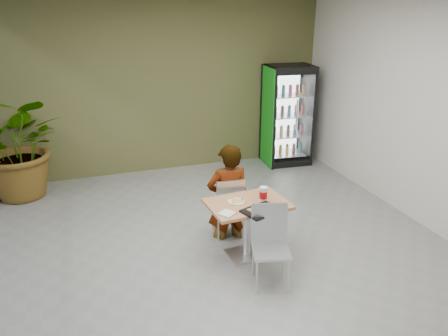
{
  "coord_description": "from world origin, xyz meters",
  "views": [
    {
      "loc": [
        -1.57,
        -4.42,
        3.05
      ],
      "look_at": [
        0.16,
        0.67,
        1.0
      ],
      "focal_mm": 35.0,
      "sensor_mm": 36.0,
      "label": 1
    }
  ],
  "objects": [
    {
      "name": "napkin_stack",
      "position": [
        -0.08,
        -0.15,
        0.76
      ],
      "size": [
        0.22,
        0.22,
        0.02
      ],
      "primitive_type": "cube",
      "rotation": [
        0.0,
        0.0,
        0.6
      ],
      "color": "silver",
      "rests_on": "dining_table"
    },
    {
      "name": "ground",
      "position": [
        0.0,
        0.0,
        0.0
      ],
      "size": [
        7.0,
        7.0,
        0.0
      ],
      "primitive_type": "plane",
      "color": "gray",
      "rests_on": "ground"
    },
    {
      "name": "room_envelope",
      "position": [
        0.0,
        0.0,
        1.6
      ],
      "size": [
        6.0,
        7.0,
        3.2
      ],
      "primitive_type": null,
      "color": "silver",
      "rests_on": "ground"
    },
    {
      "name": "seated_woman",
      "position": [
        0.22,
        0.64,
        0.51
      ],
      "size": [
        0.62,
        0.43,
        1.63
      ],
      "primitive_type": "imported",
      "rotation": [
        0.0,
        0.0,
        3.08
      ],
      "color": "black",
      "rests_on": "ground"
    },
    {
      "name": "pizza_plate",
      "position": [
        0.14,
        0.13,
        0.77
      ],
      "size": [
        0.28,
        0.21,
        0.03
      ],
      "color": "silver",
      "rests_on": "dining_table"
    },
    {
      "name": "beverage_fridge",
      "position": [
        2.3,
        3.08,
        0.97
      ],
      "size": [
        0.93,
        0.74,
        1.93
      ],
      "rotation": [
        0.0,
        0.0,
        -0.08
      ],
      "color": "black",
      "rests_on": "ground"
    },
    {
      "name": "cafeteria_tray",
      "position": [
        0.32,
        -0.21,
        0.76
      ],
      "size": [
        0.51,
        0.44,
        0.02
      ],
      "primitive_type": "cube",
      "rotation": [
        0.0,
        0.0,
        0.34
      ],
      "color": "black",
      "rests_on": "dining_table"
    },
    {
      "name": "potted_plant",
      "position": [
        -2.53,
        2.99,
        0.87
      ],
      "size": [
        1.87,
        1.73,
        1.74
      ],
      "primitive_type": "imported",
      "rotation": [
        0.0,
        0.0,
        -0.28
      ],
      "color": "#276328",
      "rests_on": "ground"
    },
    {
      "name": "soda_cup",
      "position": [
        0.47,
        0.06,
        0.84
      ],
      "size": [
        0.1,
        0.1,
        0.18
      ],
      "color": "silver",
      "rests_on": "dining_table"
    },
    {
      "name": "dining_table",
      "position": [
        0.26,
        0.07,
        0.54
      ],
      "size": [
        1.01,
        0.75,
        0.75
      ],
      "rotation": [
        0.0,
        0.0,
        0.07
      ],
      "color": "#B1834C",
      "rests_on": "ground"
    },
    {
      "name": "chair_far",
      "position": [
        0.21,
        0.6,
        0.51
      ],
      "size": [
        0.41,
        0.42,
        0.88
      ],
      "rotation": [
        0.0,
        0.0,
        3.08
      ],
      "color": "silver",
      "rests_on": "ground"
    },
    {
      "name": "chair_near",
      "position": [
        0.32,
        -0.49,
        0.55
      ],
      "size": [
        0.51,
        0.52,
        0.94
      ],
      "rotation": [
        0.0,
        0.0,
        -0.27
      ],
      "color": "silver",
      "rests_on": "ground"
    }
  ]
}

